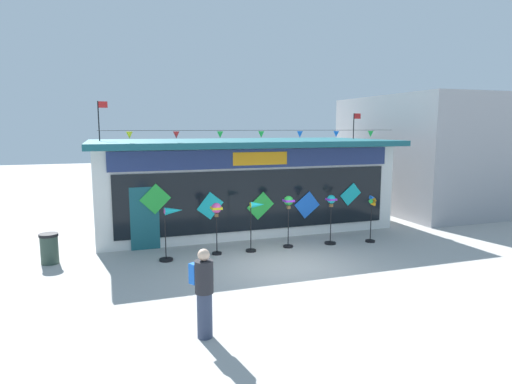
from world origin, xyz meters
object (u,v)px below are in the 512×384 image
object	(u,v)px
kite_shop_building	(239,182)
trash_bin	(49,248)
wind_spinner_center_right	(288,208)
person_near_camera	(204,291)
wind_spinner_far_right	(372,213)
wind_spinner_left	(216,214)
wind_spinner_right	(331,210)
wind_spinner_far_left	(171,224)
wind_spinner_center_left	(255,217)

from	to	relation	value
kite_shop_building	trash_bin	xyz separation A→B (m)	(-6.55, -3.06, -1.26)
wind_spinner_center_right	person_near_camera	bearing A→B (deg)	-127.01
kite_shop_building	wind_spinner_far_right	size ratio (longest dim) A/B	6.90
wind_spinner_left	trash_bin	world-z (taller)	wind_spinner_left
kite_shop_building	wind_spinner_right	size ratio (longest dim) A/B	6.73
kite_shop_building	wind_spinner_center_right	distance (m)	3.75
wind_spinner_center_right	wind_spinner_far_right	xyz separation A→B (m)	(2.89, -0.31, -0.27)
wind_spinner_right	trash_bin	bearing A→B (deg)	175.27
wind_spinner_far_left	wind_spinner_left	world-z (taller)	wind_spinner_left
kite_shop_building	wind_spinner_far_left	world-z (taller)	kite_shop_building
wind_spinner_left	wind_spinner_far_left	bearing A→B (deg)	-173.88
wind_spinner_left	wind_spinner_right	size ratio (longest dim) A/B	0.97
wind_spinner_far_left	wind_spinner_center_left	bearing A→B (deg)	2.28
wind_spinner_center_left	trash_bin	world-z (taller)	wind_spinner_center_left
wind_spinner_center_left	wind_spinner_center_right	size ratio (longest dim) A/B	0.93
wind_spinner_center_right	trash_bin	world-z (taller)	wind_spinner_center_right
kite_shop_building	wind_spinner_far_left	size ratio (longest dim) A/B	7.04
wind_spinner_left	person_near_camera	distance (m)	5.34
wind_spinner_center_right	trash_bin	bearing A→B (deg)	174.91
wind_spinner_right	wind_spinner_far_right	bearing A→B (deg)	-9.45
wind_spinner_left	wind_spinner_center_right	distance (m)	2.37
wind_spinner_center_left	wind_spinner_center_right	xyz separation A→B (m)	(1.14, 0.07, 0.20)
wind_spinner_far_right	person_near_camera	world-z (taller)	person_near_camera
wind_spinner_center_left	wind_spinner_far_right	bearing A→B (deg)	-3.45
kite_shop_building	wind_spinner_center_left	bearing A→B (deg)	-99.29
kite_shop_building	wind_spinner_center_right	bearing A→B (deg)	-81.87
wind_spinner_center_left	wind_spinner_center_right	bearing A→B (deg)	3.52
person_near_camera	trash_bin	distance (m)	6.62
wind_spinner_center_right	trash_bin	size ratio (longest dim) A/B	1.93
wind_spinner_far_left	wind_spinner_left	size ratio (longest dim) A/B	0.99
wind_spinner_right	trash_bin	world-z (taller)	wind_spinner_right
wind_spinner_left	wind_spinner_right	bearing A→B (deg)	-0.79
person_near_camera	kite_shop_building	bearing A→B (deg)	39.47
wind_spinner_left	wind_spinner_far_right	bearing A→B (deg)	-3.12
wind_spinner_left	trash_bin	size ratio (longest dim) A/B	1.83
wind_spinner_left	wind_spinner_center_left	bearing A→B (deg)	-2.05
wind_spinner_far_left	wind_spinner_far_right	bearing A→B (deg)	-1.20
wind_spinner_far_left	trash_bin	world-z (taller)	wind_spinner_far_left
wind_spinner_far_left	wind_spinner_center_right	bearing A→B (deg)	2.66
wind_spinner_center_left	wind_spinner_right	distance (m)	2.63
wind_spinner_right	trash_bin	size ratio (longest dim) A/B	1.89
wind_spinner_center_left	wind_spinner_far_right	xyz separation A→B (m)	(4.04, -0.24, -0.07)
trash_bin	wind_spinner_right	bearing A→B (deg)	-4.73
kite_shop_building	person_near_camera	size ratio (longest dim) A/B	6.60
wind_spinner_center_left	person_near_camera	world-z (taller)	person_near_camera
kite_shop_building	trash_bin	size ratio (longest dim) A/B	12.72
wind_spinner_far_right	trash_bin	size ratio (longest dim) A/B	1.84
wind_spinner_left	person_near_camera	xyz separation A→B (m)	(-1.50, -5.11, -0.36)
wind_spinner_far_right	wind_spinner_center_right	bearing A→B (deg)	173.82
wind_spinner_far_right	kite_shop_building	bearing A→B (deg)	130.51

